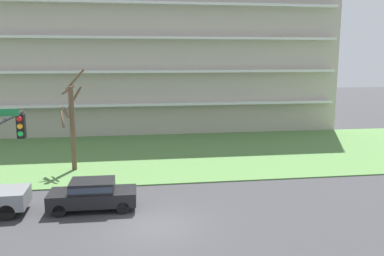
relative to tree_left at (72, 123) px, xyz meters
The scene contains 6 objects.
ground 11.81m from the tree_left, 63.51° to the right, with size 160.00×160.00×0.00m, color #38383A.
grass_lawn_strip 7.17m from the tree_left, 37.43° to the left, with size 80.00×16.00×0.08m, color #547F42.
apartment_building 18.84m from the tree_left, 73.49° to the left, with size 40.85×11.30×19.20m.
tree_left is the anchor object (origin of this frame).
sedan_black_center_left 8.27m from the tree_left, 75.37° to the right, with size 4.43×1.88×1.57m.
traffic_signal_mast 15.19m from the tree_left, 89.87° to the right, with size 0.90×4.70×6.15m.
Camera 1 is at (-0.87, -17.65, 7.77)m, focal length 37.46 mm.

